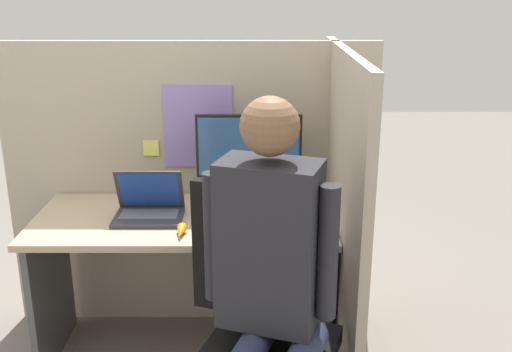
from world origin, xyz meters
The scene contains 12 objects.
cubicle_panel_back centered at (0.00, 0.66, 0.75)m, with size 1.87×0.05×1.48m.
cubicle_panel_right centered at (0.71, 0.25, 0.74)m, with size 0.04×1.26×1.48m.
desk centered at (0.00, 0.32, 0.54)m, with size 1.37×0.63×0.72m.
paper_box centered at (0.30, 0.47, 0.75)m, with size 0.30×0.24×0.06m.
monitor centered at (0.30, 0.47, 0.99)m, with size 0.50×0.20×0.38m.
laptop centered at (-0.15, 0.31, 0.77)m, with size 0.31×0.23×0.23m.
mouse centered at (0.09, 0.17, 0.74)m, with size 0.06×0.05×0.03m.
stapler centered at (0.59, 0.30, 0.75)m, with size 0.04×0.16×0.05m.
carrot_toy centered at (0.01, 0.10, 0.74)m, with size 0.04×0.12×0.04m.
office_chair centered at (0.34, -0.26, 0.53)m, with size 0.59×0.63×1.03m.
person centered at (0.39, -0.40, 0.82)m, with size 0.46×0.46×1.41m.
coffee_mug centered at (0.62, 0.44, 0.77)m, with size 0.09×0.09×0.10m.
Camera 1 is at (0.33, -2.23, 1.76)m, focal length 42.00 mm.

